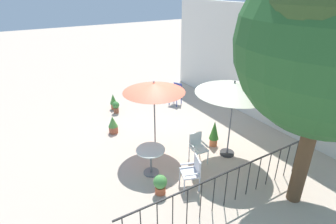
{
  "coord_description": "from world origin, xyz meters",
  "views": [
    {
      "loc": [
        7.03,
        -3.69,
        4.84
      ],
      "look_at": [
        0.0,
        0.52,
        0.96
      ],
      "focal_mm": 28.68,
      "sensor_mm": 36.0,
      "label": 1
    }
  ],
  "objects_px": {
    "patio_umbrella_1": "(154,88)",
    "patio_chair_1": "(193,170)",
    "potted_plant_0": "(214,133)",
    "potted_plant_5": "(160,184)",
    "patio_chair_0": "(176,93)",
    "potted_plant_1": "(113,125)",
    "patio_chair_2": "(197,146)",
    "potted_plant_4": "(113,101)",
    "potted_plant_2": "(116,107)",
    "patio_umbrella_0": "(234,89)",
    "potted_plant_3": "(148,94)",
    "cafe_table_0": "(151,157)"
  },
  "relations": [
    {
      "from": "patio_umbrella_1",
      "to": "patio_chair_1",
      "type": "bearing_deg",
      "value": -0.7
    },
    {
      "from": "potted_plant_1",
      "to": "patio_chair_0",
      "type": "bearing_deg",
      "value": 107.52
    },
    {
      "from": "patio_chair_0",
      "to": "potted_plant_1",
      "type": "relative_size",
      "value": 1.44
    },
    {
      "from": "cafe_table_0",
      "to": "potted_plant_2",
      "type": "xyz_separation_m",
      "value": [
        -4.27,
        0.59,
        -0.26
      ]
    },
    {
      "from": "cafe_table_0",
      "to": "potted_plant_3",
      "type": "xyz_separation_m",
      "value": [
        -4.85,
        2.39,
        -0.29
      ]
    },
    {
      "from": "patio_chair_1",
      "to": "potted_plant_1",
      "type": "height_order",
      "value": "patio_chair_1"
    },
    {
      "from": "potted_plant_3",
      "to": "potted_plant_5",
      "type": "distance_m",
      "value": 6.25
    },
    {
      "from": "patio_umbrella_0",
      "to": "patio_chair_2",
      "type": "height_order",
      "value": "patio_umbrella_0"
    },
    {
      "from": "patio_chair_0",
      "to": "potted_plant_3",
      "type": "distance_m",
      "value": 1.39
    },
    {
      "from": "patio_chair_2",
      "to": "potted_plant_0",
      "type": "relative_size",
      "value": 0.98
    },
    {
      "from": "cafe_table_0",
      "to": "patio_chair_0",
      "type": "bearing_deg",
      "value": 139.38
    },
    {
      "from": "patio_chair_2",
      "to": "patio_umbrella_0",
      "type": "bearing_deg",
      "value": 76.36
    },
    {
      "from": "patio_umbrella_0",
      "to": "patio_umbrella_1",
      "type": "distance_m",
      "value": 2.3
    },
    {
      "from": "patio_chair_0",
      "to": "patio_chair_1",
      "type": "relative_size",
      "value": 1.06
    },
    {
      "from": "patio_umbrella_1",
      "to": "potted_plant_1",
      "type": "relative_size",
      "value": 3.59
    },
    {
      "from": "patio_umbrella_1",
      "to": "potted_plant_4",
      "type": "distance_m",
      "value": 4.03
    },
    {
      "from": "potted_plant_0",
      "to": "potted_plant_2",
      "type": "xyz_separation_m",
      "value": [
        -4.04,
        -1.85,
        -0.2
      ]
    },
    {
      "from": "patio_chair_1",
      "to": "patio_chair_2",
      "type": "distance_m",
      "value": 1.2
    },
    {
      "from": "patio_umbrella_0",
      "to": "potted_plant_2",
      "type": "relative_size",
      "value": 4.87
    },
    {
      "from": "patio_umbrella_0",
      "to": "patio_chair_1",
      "type": "bearing_deg",
      "value": -70.37
    },
    {
      "from": "potted_plant_1",
      "to": "patio_chair_1",
      "type": "bearing_deg",
      "value": 11.5
    },
    {
      "from": "potted_plant_3",
      "to": "potted_plant_4",
      "type": "distance_m",
      "value": 1.76
    },
    {
      "from": "patio_chair_0",
      "to": "patio_chair_2",
      "type": "xyz_separation_m",
      "value": [
        3.96,
        -1.78,
        -0.02
      ]
    },
    {
      "from": "cafe_table_0",
      "to": "potted_plant_5",
      "type": "height_order",
      "value": "cafe_table_0"
    },
    {
      "from": "cafe_table_0",
      "to": "patio_chair_1",
      "type": "height_order",
      "value": "patio_chair_1"
    },
    {
      "from": "patio_umbrella_0",
      "to": "potted_plant_4",
      "type": "height_order",
      "value": "patio_umbrella_0"
    },
    {
      "from": "patio_umbrella_0",
      "to": "patio_umbrella_1",
      "type": "height_order",
      "value": "patio_umbrella_0"
    },
    {
      "from": "potted_plant_0",
      "to": "potted_plant_5",
      "type": "bearing_deg",
      "value": -67.8
    },
    {
      "from": "potted_plant_3",
      "to": "patio_chair_1",
      "type": "bearing_deg",
      "value": -16.26
    },
    {
      "from": "patio_chair_2",
      "to": "potted_plant_3",
      "type": "xyz_separation_m",
      "value": [
        -5.01,
        0.91,
        -0.25
      ]
    },
    {
      "from": "potted_plant_2",
      "to": "potted_plant_1",
      "type": "bearing_deg",
      "value": -24.32
    },
    {
      "from": "patio_chair_1",
      "to": "potted_plant_0",
      "type": "height_order",
      "value": "potted_plant_0"
    },
    {
      "from": "patio_umbrella_0",
      "to": "potted_plant_5",
      "type": "distance_m",
      "value": 3.31
    },
    {
      "from": "patio_chair_2",
      "to": "potted_plant_5",
      "type": "height_order",
      "value": "patio_chair_2"
    },
    {
      "from": "patio_umbrella_0",
      "to": "patio_chair_1",
      "type": "distance_m",
      "value": 2.56
    },
    {
      "from": "potted_plant_0",
      "to": "potted_plant_5",
      "type": "distance_m",
      "value": 2.84
    },
    {
      "from": "patio_umbrella_1",
      "to": "potted_plant_1",
      "type": "bearing_deg",
      "value": -154.82
    },
    {
      "from": "potted_plant_0",
      "to": "potted_plant_4",
      "type": "relative_size",
      "value": 1.31
    },
    {
      "from": "cafe_table_0",
      "to": "patio_chair_0",
      "type": "distance_m",
      "value": 5.0
    },
    {
      "from": "patio_chair_0",
      "to": "potted_plant_5",
      "type": "height_order",
      "value": "patio_chair_0"
    },
    {
      "from": "patio_umbrella_1",
      "to": "potted_plant_0",
      "type": "distance_m",
      "value": 2.51
    },
    {
      "from": "potted_plant_1",
      "to": "potted_plant_0",
      "type": "bearing_deg",
      "value": 45.36
    },
    {
      "from": "potted_plant_3",
      "to": "potted_plant_5",
      "type": "height_order",
      "value": "potted_plant_5"
    },
    {
      "from": "cafe_table_0",
      "to": "potted_plant_4",
      "type": "xyz_separation_m",
      "value": [
        -4.69,
        0.64,
        -0.17
      ]
    },
    {
      "from": "patio_chair_1",
      "to": "potted_plant_1",
      "type": "distance_m",
      "value": 3.87
    },
    {
      "from": "potted_plant_5",
      "to": "potted_plant_4",
      "type": "bearing_deg",
      "value": 171.51
    },
    {
      "from": "patio_chair_2",
      "to": "potted_plant_1",
      "type": "xyz_separation_m",
      "value": [
        -2.9,
        -1.58,
        -0.18
      ]
    },
    {
      "from": "patio_umbrella_0",
      "to": "potted_plant_0",
      "type": "height_order",
      "value": "patio_umbrella_0"
    },
    {
      "from": "patio_chair_1",
      "to": "potted_plant_0",
      "type": "distance_m",
      "value": 2.18
    },
    {
      "from": "potted_plant_1",
      "to": "potted_plant_4",
      "type": "bearing_deg",
      "value": 159.15
    }
  ]
}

